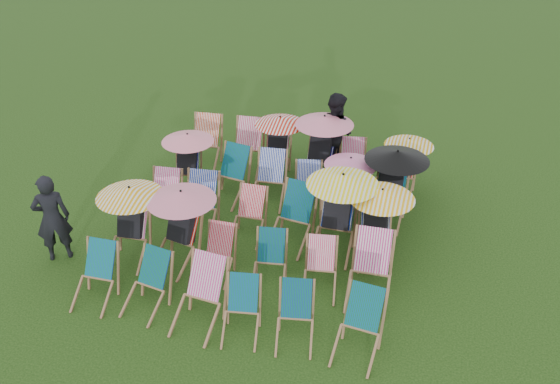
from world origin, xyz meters
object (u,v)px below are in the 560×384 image
(deckchair_5, at_px, (359,328))
(deckchair_29, at_px, (404,165))
(person_rear, at_px, (335,132))
(deckchair_0, at_px, (94,277))
(person_left, at_px, (52,218))

(deckchair_5, xyz_separation_m, deckchair_29, (0.09, 4.62, 0.14))
(deckchair_5, height_order, person_rear, person_rear)
(deckchair_0, xyz_separation_m, person_left, (-1.19, 0.79, 0.36))
(deckchair_29, height_order, person_rear, person_rear)
(deckchair_0, distance_m, person_rear, 5.82)
(person_left, xyz_separation_m, person_rear, (3.90, 4.34, 0.07))
(deckchair_29, relative_size, person_left, 0.71)
(deckchair_0, xyz_separation_m, person_rear, (2.71, 5.13, 0.43))
(deckchair_5, distance_m, person_left, 5.39)
(deckchair_5, height_order, deckchair_29, deckchair_29)
(person_rear, bearing_deg, person_left, 79.72)
(deckchair_0, height_order, person_left, person_left)
(deckchair_0, height_order, deckchair_29, deckchair_29)
(person_left, bearing_deg, deckchair_5, 137.10)
(deckchair_5, bearing_deg, person_rear, 111.94)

